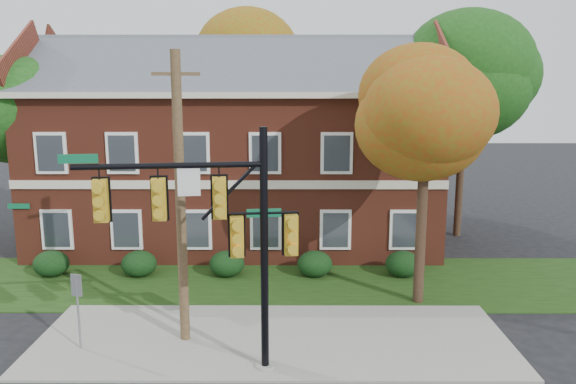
{
  "coord_description": "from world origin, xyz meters",
  "views": [
    {
      "loc": [
        0.5,
        -14.65,
        7.48
      ],
      "look_at": [
        0.44,
        3.0,
        4.14
      ],
      "focal_mm": 35.0,
      "sensor_mm": 36.0,
      "label": 1
    }
  ],
  "objects_px": {
    "hedge_left": "(139,264)",
    "traffic_signal": "(218,225)",
    "hedge_right": "(315,264)",
    "tree_right_rear": "(474,72)",
    "tree_far_rear": "(271,63)",
    "sign_post": "(77,299)",
    "tree_near_right": "(434,111)",
    "hedge_far_left": "(51,264)",
    "tree_left_rear": "(18,104)",
    "hedge_far_right": "(403,264)",
    "hedge_center": "(227,264)",
    "apartment_building": "(237,139)",
    "utility_pole": "(180,200)"
  },
  "relations": [
    {
      "from": "hedge_far_left",
      "to": "hedge_left",
      "type": "relative_size",
      "value": 1.0
    },
    {
      "from": "hedge_center",
      "to": "tree_near_right",
      "type": "distance_m",
      "value": 9.9
    },
    {
      "from": "hedge_far_left",
      "to": "tree_far_rear",
      "type": "distance_m",
      "value": 17.61
    },
    {
      "from": "apartment_building",
      "to": "hedge_left",
      "type": "relative_size",
      "value": 13.43
    },
    {
      "from": "hedge_right",
      "to": "traffic_signal",
      "type": "bearing_deg",
      "value": -110.22
    },
    {
      "from": "tree_left_rear",
      "to": "tree_near_right",
      "type": "bearing_deg",
      "value": -22.36
    },
    {
      "from": "hedge_far_right",
      "to": "hedge_far_left",
      "type": "bearing_deg",
      "value": 180.0
    },
    {
      "from": "tree_near_right",
      "to": "tree_left_rear",
      "type": "relative_size",
      "value": 0.97
    },
    {
      "from": "tree_right_rear",
      "to": "utility_pole",
      "type": "relative_size",
      "value": 1.26
    },
    {
      "from": "hedge_far_left",
      "to": "utility_pole",
      "type": "height_order",
      "value": "utility_pole"
    },
    {
      "from": "apartment_building",
      "to": "hedge_far_left",
      "type": "relative_size",
      "value": 13.43
    },
    {
      "from": "tree_near_right",
      "to": "hedge_left",
      "type": "bearing_deg",
      "value": 165.19
    },
    {
      "from": "apartment_building",
      "to": "hedge_right",
      "type": "xyz_separation_m",
      "value": [
        3.5,
        -5.25,
        -4.46
      ]
    },
    {
      "from": "hedge_left",
      "to": "traffic_signal",
      "type": "relative_size",
      "value": 0.22
    },
    {
      "from": "hedge_far_left",
      "to": "hedge_center",
      "type": "bearing_deg",
      "value": 0.0
    },
    {
      "from": "tree_far_rear",
      "to": "traffic_signal",
      "type": "relative_size",
      "value": 1.78
    },
    {
      "from": "tree_left_rear",
      "to": "hedge_far_right",
      "type": "bearing_deg",
      "value": -13.89
    },
    {
      "from": "hedge_left",
      "to": "sign_post",
      "type": "bearing_deg",
      "value": -90.0
    },
    {
      "from": "hedge_far_left",
      "to": "hedge_center",
      "type": "relative_size",
      "value": 1.0
    },
    {
      "from": "tree_far_rear",
      "to": "sign_post",
      "type": "xyz_separation_m",
      "value": [
        -4.84,
        -19.49,
        -7.28
      ]
    },
    {
      "from": "hedge_left",
      "to": "hedge_center",
      "type": "height_order",
      "value": "same"
    },
    {
      "from": "hedge_far_left",
      "to": "utility_pole",
      "type": "distance_m",
      "value": 9.38
    },
    {
      "from": "apartment_building",
      "to": "tree_right_rear",
      "type": "bearing_deg",
      "value": 4.33
    },
    {
      "from": "utility_pole",
      "to": "tree_left_rear",
      "type": "bearing_deg",
      "value": 119.23
    },
    {
      "from": "tree_far_rear",
      "to": "tree_right_rear",
      "type": "bearing_deg",
      "value": -35.0
    },
    {
      "from": "hedge_left",
      "to": "tree_left_rear",
      "type": "relative_size",
      "value": 0.16
    },
    {
      "from": "hedge_left",
      "to": "hedge_far_right",
      "type": "distance_m",
      "value": 10.5
    },
    {
      "from": "apartment_building",
      "to": "hedge_far_left",
      "type": "distance_m",
      "value": 9.82
    },
    {
      "from": "sign_post",
      "to": "utility_pole",
      "type": "bearing_deg",
      "value": 28.61
    },
    {
      "from": "hedge_left",
      "to": "tree_far_rear",
      "type": "bearing_deg",
      "value": 69.71
    },
    {
      "from": "traffic_signal",
      "to": "tree_left_rear",
      "type": "bearing_deg",
      "value": 124.15
    },
    {
      "from": "apartment_building",
      "to": "tree_near_right",
      "type": "xyz_separation_m",
      "value": [
        7.22,
        -8.09,
        1.68
      ]
    },
    {
      "from": "hedge_center",
      "to": "traffic_signal",
      "type": "bearing_deg",
      "value": -84.85
    },
    {
      "from": "hedge_right",
      "to": "tree_near_right",
      "type": "height_order",
      "value": "tree_near_right"
    },
    {
      "from": "apartment_building",
      "to": "hedge_right",
      "type": "height_order",
      "value": "apartment_building"
    },
    {
      "from": "hedge_center",
      "to": "hedge_far_right",
      "type": "xyz_separation_m",
      "value": [
        7.0,
        0.0,
        0.0
      ]
    },
    {
      "from": "hedge_center",
      "to": "tree_near_right",
      "type": "bearing_deg",
      "value": -21.42
    },
    {
      "from": "hedge_far_right",
      "to": "sign_post",
      "type": "xyz_separation_m",
      "value": [
        -10.5,
        -6.39,
        1.04
      ]
    },
    {
      "from": "hedge_center",
      "to": "sign_post",
      "type": "xyz_separation_m",
      "value": [
        -3.5,
        -6.39,
        1.04
      ]
    },
    {
      "from": "hedge_far_right",
      "to": "tree_left_rear",
      "type": "height_order",
      "value": "tree_left_rear"
    },
    {
      "from": "hedge_far_left",
      "to": "hedge_left",
      "type": "distance_m",
      "value": 3.5
    },
    {
      "from": "hedge_right",
      "to": "hedge_far_right",
      "type": "xyz_separation_m",
      "value": [
        3.5,
        0.0,
        0.0
      ]
    },
    {
      "from": "hedge_center",
      "to": "tree_near_right",
      "type": "height_order",
      "value": "tree_near_right"
    },
    {
      "from": "hedge_far_left",
      "to": "apartment_building",
      "type": "bearing_deg",
      "value": 36.89
    },
    {
      "from": "hedge_right",
      "to": "tree_right_rear",
      "type": "xyz_separation_m",
      "value": [
        7.81,
        6.11,
        7.6
      ]
    },
    {
      "from": "traffic_signal",
      "to": "hedge_left",
      "type": "bearing_deg",
      "value": 111.4
    },
    {
      "from": "hedge_left",
      "to": "tree_left_rear",
      "type": "height_order",
      "value": "tree_left_rear"
    },
    {
      "from": "traffic_signal",
      "to": "utility_pole",
      "type": "distance_m",
      "value": 2.31
    },
    {
      "from": "apartment_building",
      "to": "hedge_left",
      "type": "distance_m",
      "value": 7.73
    },
    {
      "from": "hedge_far_left",
      "to": "hedge_far_right",
      "type": "height_order",
      "value": "same"
    }
  ]
}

